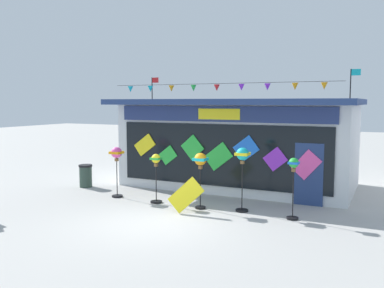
{
  "coord_description": "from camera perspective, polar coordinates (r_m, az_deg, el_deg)",
  "views": [
    {
      "loc": [
        5.76,
        -9.53,
        3.29
      ],
      "look_at": [
        -0.38,
        3.15,
        1.86
      ],
      "focal_mm": 38.64,
      "sensor_mm": 36.0,
      "label": 1
    }
  ],
  "objects": [
    {
      "name": "wind_spinner_far_left",
      "position": [
        14.5,
        -10.37,
        -1.89
      ],
      "size": [
        0.39,
        0.39,
        1.75
      ],
      "color": "black",
      "rests_on": "ground_plane"
    },
    {
      "name": "kite_shop_building",
      "position": [
        16.43,
        6.57,
        0.28
      ],
      "size": [
        8.98,
        5.13,
        4.45
      ],
      "color": "silver",
      "rests_on": "ground_plane"
    },
    {
      "name": "wind_spinner_center_right",
      "position": [
        12.45,
        6.98,
        -2.34
      ],
      "size": [
        0.39,
        0.39,
        1.94
      ],
      "color": "black",
      "rests_on": "ground_plane"
    },
    {
      "name": "trash_bin",
      "position": [
        16.62,
        -14.46,
        -4.26
      ],
      "size": [
        0.52,
        0.52,
        0.88
      ],
      "color": "#2D4238",
      "rests_on": "ground_plane"
    },
    {
      "name": "wind_spinner_center_left",
      "position": [
        12.71,
        1.17,
        -2.73
      ],
      "size": [
        0.39,
        0.39,
        1.74
      ],
      "color": "black",
      "rests_on": "ground_plane"
    },
    {
      "name": "ground_plane",
      "position": [
        11.61,
        -5.18,
        -10.7
      ],
      "size": [
        80.0,
        80.0,
        0.0
      ],
      "primitive_type": "plane",
      "color": "#ADAAA5"
    },
    {
      "name": "display_kite_on_ground",
      "position": [
        12.34,
        -0.85,
        -7.05
      ],
      "size": [
        1.09,
        0.32,
        1.09
      ],
      "primitive_type": "cube",
      "rotation": [
        -0.29,
        0.79,
        0.0
      ],
      "color": "yellow",
      "rests_on": "ground_plane"
    },
    {
      "name": "wind_spinner_left",
      "position": [
        13.53,
        -4.99,
        -3.33
      ],
      "size": [
        0.39,
        0.39,
        1.62
      ],
      "color": "black",
      "rests_on": "ground_plane"
    },
    {
      "name": "wind_spinner_right",
      "position": [
        11.9,
        13.83,
        -4.12
      ],
      "size": [
        0.34,
        0.34,
        1.75
      ],
      "color": "black",
      "rests_on": "ground_plane"
    }
  ]
}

